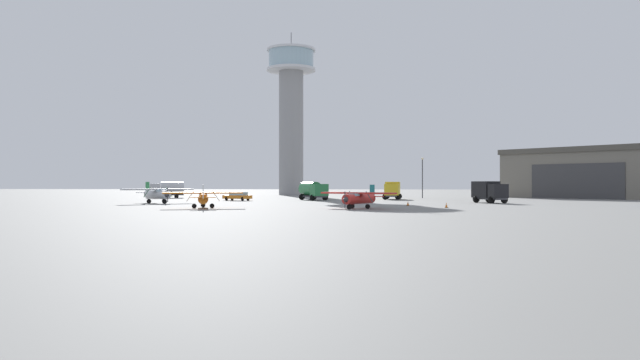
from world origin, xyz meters
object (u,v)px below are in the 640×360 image
(control_tower, at_px, (291,105))
(truck_box_yellow, at_px, (392,190))
(truck_box_black, at_px, (489,191))
(truck_fuel_tanker_green, at_px, (313,190))
(airplane_silver, at_px, (157,193))
(traffic_cone_near_left, at_px, (408,203))
(truck_fuel_tanker_silver, at_px, (167,189))
(airplane_orange, at_px, (203,197))
(airplane_red, at_px, (359,197))
(car_orange, at_px, (238,196))
(traffic_cone_near_right, at_px, (446,205))
(light_post_west, at_px, (422,173))

(control_tower, relative_size, truck_box_yellow, 6.26)
(truck_box_black, relative_size, truck_fuel_tanker_green, 0.87)
(airplane_silver, distance_m, traffic_cone_near_left, 34.74)
(control_tower, relative_size, truck_fuel_tanker_silver, 5.85)
(airplane_orange, xyz_separation_m, airplane_red, (17.47, 0.56, 0.00))
(airplane_orange, relative_size, truck_fuel_tanker_green, 1.27)
(airplane_silver, xyz_separation_m, car_orange, (8.18, 13.43, -0.66))
(airplane_red, bearing_deg, car_orange, -115.46)
(truck_fuel_tanker_silver, bearing_deg, truck_box_black, 128.66)
(airplane_silver, bearing_deg, traffic_cone_near_right, 29.37)
(airplane_silver, xyz_separation_m, traffic_cone_near_right, (38.40, -10.90, -1.10))
(truck_fuel_tanker_green, xyz_separation_m, traffic_cone_near_right, (18.59, -28.84, -1.40))
(airplane_silver, bearing_deg, truck_box_yellow, 80.57)
(airplane_orange, distance_m, truck_box_black, 41.11)
(truck_box_black, relative_size, truck_box_yellow, 0.98)
(truck_fuel_tanker_silver, bearing_deg, truck_box_yellow, 143.30)
(airplane_silver, height_order, traffic_cone_near_right, airplane_silver)
(control_tower, relative_size, light_post_west, 5.07)
(control_tower, distance_m, traffic_cone_near_left, 71.68)
(traffic_cone_near_right, bearing_deg, truck_box_yellow, 98.74)
(truck_box_black, height_order, light_post_west, light_post_west)
(truck_box_black, distance_m, truck_fuel_tanker_green, 28.94)
(airplane_orange, bearing_deg, light_post_west, -47.44)
(control_tower, bearing_deg, truck_fuel_tanker_silver, -123.14)
(airplane_silver, height_order, truck_box_black, truck_box_black)
(airplane_silver, bearing_deg, truck_fuel_tanker_green, 87.37)
(truck_fuel_tanker_silver, distance_m, light_post_west, 48.50)
(truck_box_black, bearing_deg, truck_fuel_tanker_silver, -136.92)
(control_tower, distance_m, airplane_silver, 63.06)
(airplane_silver, distance_m, truck_fuel_tanker_silver, 30.64)
(truck_box_black, xyz_separation_m, traffic_cone_near_left, (-11.98, -11.47, -1.44))
(airplane_red, bearing_deg, control_tower, -137.62)
(car_orange, bearing_deg, truck_box_yellow, -138.39)
(control_tower, height_order, car_orange, control_tower)
(traffic_cone_near_left, bearing_deg, truck_fuel_tanker_silver, 141.93)
(light_post_west, relative_size, traffic_cone_near_left, 13.82)
(truck_fuel_tanker_silver, relative_size, car_orange, 1.35)
(truck_box_yellow, xyz_separation_m, traffic_cone_near_right, (5.29, -34.40, -1.40))
(airplane_silver, xyz_separation_m, truck_fuel_tanker_green, (19.81, 17.94, 0.30))
(truck_fuel_tanker_green, height_order, car_orange, truck_fuel_tanker_green)
(traffic_cone_near_right, bearing_deg, truck_fuel_tanker_silver, 140.03)
(traffic_cone_near_left, bearing_deg, traffic_cone_near_right, -55.10)
(airplane_orange, height_order, light_post_west, light_post_west)
(airplane_orange, bearing_deg, airplane_red, -105.08)
(airplane_orange, xyz_separation_m, truck_box_black, (35.20, 21.24, 0.48))
(airplane_red, relative_size, truck_box_yellow, 1.37)
(airplane_silver, bearing_deg, traffic_cone_near_left, 36.78)
(airplane_red, relative_size, traffic_cone_near_right, 13.97)
(car_orange, bearing_deg, airplane_silver, 78.30)
(truck_box_yellow, relative_size, truck_fuel_tanker_green, 0.89)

